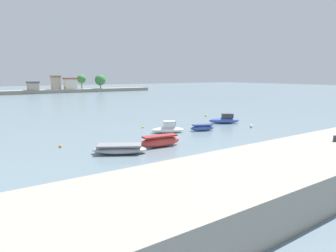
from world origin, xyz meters
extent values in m
plane|color=slate|center=(0.00, 0.00, 0.00)|extent=(400.00, 400.00, 0.00)
cube|color=gray|center=(0.00, -7.14, 1.10)|extent=(71.63, 7.07, 2.20)
cylinder|color=#2D2D33|center=(2.48, -6.69, 2.43)|extent=(0.26, 0.26, 0.46)
ellipsoid|color=#9E9EA3|center=(-9.26, 6.76, 0.36)|extent=(5.28, 4.16, 0.71)
cube|color=slate|center=(-9.26, 6.76, 0.80)|extent=(4.26, 3.39, 0.16)
ellipsoid|color=#C63833|center=(-4.73, 6.89, 0.51)|extent=(4.59, 1.66, 1.02)
cube|color=maroon|center=(-4.73, 6.89, 1.10)|extent=(3.67, 1.38, 0.16)
ellipsoid|color=white|center=(0.03, 12.54, 0.35)|extent=(4.37, 3.11, 0.71)
cube|color=silver|center=(0.23, 12.44, 1.10)|extent=(1.69, 1.38, 0.79)
cube|color=black|center=(0.90, 12.12, 1.18)|extent=(0.39, 0.69, 0.55)
ellipsoid|color=#3856A8|center=(4.52, 11.05, 0.35)|extent=(3.37, 2.03, 0.70)
cube|color=navy|center=(4.52, 11.05, 0.78)|extent=(2.71, 1.66, 0.16)
ellipsoid|color=#3856A8|center=(11.13, 13.70, 0.43)|extent=(4.58, 3.52, 0.85)
cube|color=#333338|center=(11.54, 13.45, 1.17)|extent=(1.83, 1.57, 0.63)
cube|color=black|center=(12.23, 13.02, 1.23)|extent=(0.46, 0.68, 0.44)
sphere|color=orange|center=(4.60, 18.83, 0.17)|extent=(0.35, 0.35, 0.35)
sphere|color=yellow|center=(-0.89, 17.28, 0.13)|extent=(0.27, 0.27, 0.27)
sphere|color=yellow|center=(13.81, 20.87, 0.17)|extent=(0.34, 0.34, 0.34)
sphere|color=white|center=(11.75, 9.03, 0.22)|extent=(0.43, 0.43, 0.43)
sphere|color=orange|center=(-13.24, 12.28, 0.14)|extent=(0.29, 0.29, 0.29)
cube|color=gray|center=(0.00, 108.88, 0.68)|extent=(101.85, 8.77, 1.36)
cube|color=#B2A38E|center=(0.57, 107.60, 2.73)|extent=(3.69, 5.32, 2.75)
cube|color=#565156|center=(0.57, 107.60, 4.46)|extent=(4.06, 5.85, 0.70)
cube|color=#B2A38E|center=(9.78, 109.80, 3.84)|extent=(3.00, 4.51, 4.96)
cube|color=#995B42|center=(9.78, 109.80, 6.67)|extent=(3.30, 4.96, 0.70)
cube|color=beige|center=(15.16, 107.88, 3.41)|extent=(4.75, 3.70, 4.11)
cube|color=#995B42|center=(15.16, 107.88, 5.81)|extent=(5.22, 4.07, 0.70)
cylinder|color=brown|center=(28.08, 107.13, 2.27)|extent=(0.36, 0.36, 1.83)
sphere|color=#387A3D|center=(28.08, 107.13, 5.07)|extent=(4.72, 4.72, 4.72)
cylinder|color=brown|center=(20.75, 110.33, 2.69)|extent=(0.36, 0.36, 2.66)
sphere|color=#387A3D|center=(20.75, 110.33, 5.53)|extent=(3.78, 3.78, 3.78)
camera|label=1|loc=(-20.30, -17.54, 7.21)|focal=31.22mm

